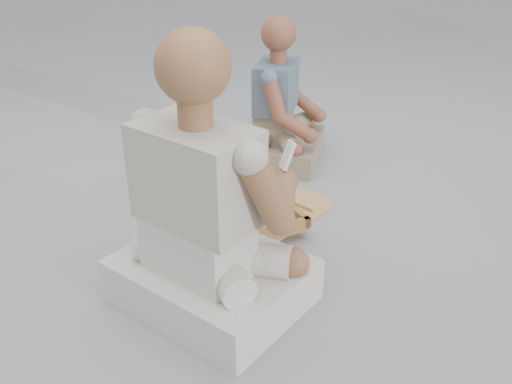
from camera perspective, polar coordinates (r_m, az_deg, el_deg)
ground at (r=2.32m, az=0.57°, el=-7.55°), size 60.00×60.00×0.00m
carved_panel at (r=2.64m, az=-0.42°, el=-2.27°), size 0.76×0.60×0.04m
tool_tray at (r=2.52m, az=-1.00°, el=-2.77°), size 0.48×0.40×0.06m
chisel_0 at (r=2.62m, az=-2.95°, el=-1.32°), size 0.07×0.22×0.02m
chisel_1 at (r=2.56m, az=1.58°, el=-1.87°), size 0.17×0.17×0.02m
chisel_2 at (r=2.45m, az=-0.45°, el=-3.64°), size 0.19×0.13×0.02m
chisel_3 at (r=2.56m, az=-2.25°, el=-1.71°), size 0.21×0.10×0.02m
chisel_4 at (r=2.54m, az=0.52°, el=-2.32°), size 0.06×0.22×0.02m
chisel_5 at (r=2.61m, az=0.44°, el=-1.23°), size 0.22×0.05×0.02m
chisel_6 at (r=2.62m, az=2.36°, el=-1.36°), size 0.22×0.05×0.02m
chisel_7 at (r=2.42m, az=1.30°, el=-3.84°), size 0.11×0.21×0.02m
chisel_8 at (r=2.56m, az=2.61°, el=-1.92°), size 0.22×0.03×0.02m
chisel_9 at (r=2.69m, az=-0.69°, el=-0.41°), size 0.11×0.21×0.02m
wood_chip_0 at (r=2.55m, az=-5.65°, el=-4.11°), size 0.02×0.02×0.00m
wood_chip_1 at (r=2.38m, az=-6.95°, el=-6.76°), size 0.02×0.02×0.00m
wood_chip_2 at (r=2.81m, az=-2.19°, el=-0.76°), size 0.02×0.02×0.00m
wood_chip_3 at (r=2.22m, az=-4.01°, el=-9.44°), size 0.02×0.02×0.00m
wood_chip_4 at (r=2.77m, az=-8.94°, el=-1.55°), size 0.02×0.02×0.00m
wood_chip_5 at (r=2.40m, az=-6.48°, el=-6.46°), size 0.02×0.02×0.00m
wood_chip_6 at (r=2.61m, az=-7.88°, el=-3.46°), size 0.02×0.02×0.00m
wood_chip_7 at (r=2.34m, az=-6.85°, el=-7.42°), size 0.02×0.02×0.00m
wood_chip_8 at (r=2.78m, az=2.63°, el=-1.06°), size 0.02×0.02×0.00m
wood_chip_9 at (r=2.50m, az=-5.43°, el=-4.86°), size 0.02×0.02×0.00m
wood_chip_10 at (r=2.53m, az=-3.99°, el=-4.32°), size 0.02×0.02×0.00m
craftsman at (r=1.98m, az=-4.74°, el=-2.77°), size 0.76×0.78×1.00m
companion at (r=3.16m, az=2.55°, el=7.75°), size 0.65×0.64×0.79m
mobile_phone at (r=2.13m, az=3.17°, el=3.70°), size 0.06×0.05×0.11m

